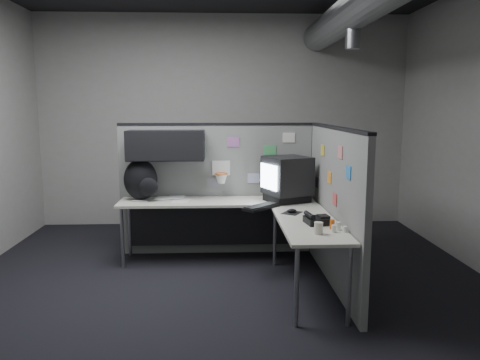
{
  "coord_description": "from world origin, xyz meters",
  "views": [
    {
      "loc": [
        -0.07,
        -4.43,
        1.82
      ],
      "look_at": [
        0.14,
        0.35,
        1.07
      ],
      "focal_mm": 35.0,
      "sensor_mm": 36.0,
      "label": 1
    }
  ],
  "objects_px": {
    "monitor": "(287,178)",
    "backpack": "(141,180)",
    "desk": "(239,215)",
    "keyboard": "(261,207)",
    "phone": "(316,220)"
  },
  "relations": [
    {
      "from": "desk",
      "to": "keyboard",
      "type": "height_order",
      "value": "keyboard"
    },
    {
      "from": "monitor",
      "to": "keyboard",
      "type": "xyz_separation_m",
      "value": [
        -0.33,
        -0.38,
        -0.25
      ]
    },
    {
      "from": "desk",
      "to": "phone",
      "type": "xyz_separation_m",
      "value": [
        0.69,
        -0.87,
        0.16
      ]
    },
    {
      "from": "desk",
      "to": "monitor",
      "type": "relative_size",
      "value": 3.83
    },
    {
      "from": "monitor",
      "to": "keyboard",
      "type": "distance_m",
      "value": 0.57
    },
    {
      "from": "backpack",
      "to": "monitor",
      "type": "bearing_deg",
      "value": -26.93
    },
    {
      "from": "desk",
      "to": "monitor",
      "type": "bearing_deg",
      "value": 19.19
    },
    {
      "from": "backpack",
      "to": "keyboard",
      "type": "bearing_deg",
      "value": -43.18
    },
    {
      "from": "monitor",
      "to": "phone",
      "type": "height_order",
      "value": "monitor"
    },
    {
      "from": "monitor",
      "to": "backpack",
      "type": "distance_m",
      "value": 1.71
    },
    {
      "from": "desk",
      "to": "phone",
      "type": "distance_m",
      "value": 1.13
    },
    {
      "from": "desk",
      "to": "backpack",
      "type": "xyz_separation_m",
      "value": [
        -1.14,
        0.35,
        0.35
      ]
    },
    {
      "from": "monitor",
      "to": "backpack",
      "type": "bearing_deg",
      "value": -163.5
    },
    {
      "from": "desk",
      "to": "monitor",
      "type": "xyz_separation_m",
      "value": [
        0.56,
        0.2,
        0.39
      ]
    },
    {
      "from": "desk",
      "to": "backpack",
      "type": "distance_m",
      "value": 1.24
    }
  ]
}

